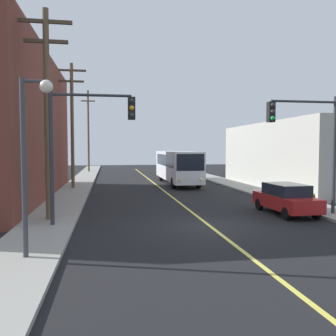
% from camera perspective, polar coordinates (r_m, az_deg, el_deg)
% --- Properties ---
extents(ground_plane, '(120.00, 120.00, 0.00)m').
position_cam_1_polar(ground_plane, '(16.47, 6.72, -9.18)').
color(ground_plane, black).
extents(sidewalk_left, '(2.50, 90.00, 0.15)m').
position_cam_1_polar(sidewalk_left, '(25.83, -15.51, -4.61)').
color(sidewalk_left, gray).
rests_on(sidewalk_left, ground).
extents(sidewalk_right, '(2.50, 90.00, 0.15)m').
position_cam_1_polar(sidewalk_right, '(28.24, 15.27, -3.95)').
color(sidewalk_right, gray).
rests_on(sidewalk_right, ground).
extents(lane_stripe_center, '(0.16, 60.00, 0.01)m').
position_cam_1_polar(lane_stripe_center, '(30.98, -1.02, -3.35)').
color(lane_stripe_center, '#D8CC4C').
rests_on(lane_stripe_center, ground).
extents(building_right_warehouse, '(12.00, 18.10, 5.72)m').
position_cam_1_polar(building_right_warehouse, '(35.22, 23.22, 1.83)').
color(building_right_warehouse, '#B2B2A8').
rests_on(building_right_warehouse, ground).
extents(city_bus, '(2.62, 12.17, 3.20)m').
position_cam_1_polar(city_bus, '(35.50, 1.46, 0.42)').
color(city_bus, silver).
rests_on(city_bus, ground).
extents(parked_car_red, '(1.94, 4.46, 1.62)m').
position_cam_1_polar(parked_car_red, '(20.23, 18.20, -4.59)').
color(parked_car_red, maroon).
rests_on(parked_car_red, ground).
extents(utility_pole_near, '(2.40, 0.28, 9.81)m').
position_cam_1_polar(utility_pole_near, '(17.94, -18.63, 9.51)').
color(utility_pole_near, brown).
rests_on(utility_pole_near, sidewalk_left).
extents(utility_pole_mid, '(2.40, 0.28, 10.46)m').
position_cam_1_polar(utility_pole_mid, '(31.49, -14.96, 7.37)').
color(utility_pole_mid, brown).
rests_on(utility_pole_mid, sidewalk_left).
extents(utility_pole_far, '(2.40, 0.28, 11.66)m').
position_cam_1_polar(utility_pole_far, '(53.43, -12.52, 6.29)').
color(utility_pole_far, brown).
rests_on(utility_pole_far, sidewalk_left).
extents(traffic_signal_left_corner, '(3.75, 0.48, 6.00)m').
position_cam_1_polar(traffic_signal_left_corner, '(16.32, -12.70, 5.85)').
color(traffic_signal_left_corner, '#2D2D33').
rests_on(traffic_signal_left_corner, sidewalk_left).
extents(traffic_signal_right_corner, '(3.75, 0.48, 6.00)m').
position_cam_1_polar(traffic_signal_right_corner, '(19.49, 21.22, 5.27)').
color(traffic_signal_right_corner, '#2D2D33').
rests_on(traffic_signal_right_corner, sidewalk_right).
extents(street_lamp_left, '(0.98, 0.40, 5.50)m').
position_cam_1_polar(street_lamp_left, '(11.77, -20.91, 4.06)').
color(street_lamp_left, '#38383D').
rests_on(street_lamp_left, sidewalk_left).
extents(fire_hydrant, '(0.44, 0.26, 0.84)m').
position_cam_1_polar(fire_hydrant, '(21.89, 21.98, -4.77)').
color(fire_hydrant, red).
rests_on(fire_hydrant, sidewalk_right).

